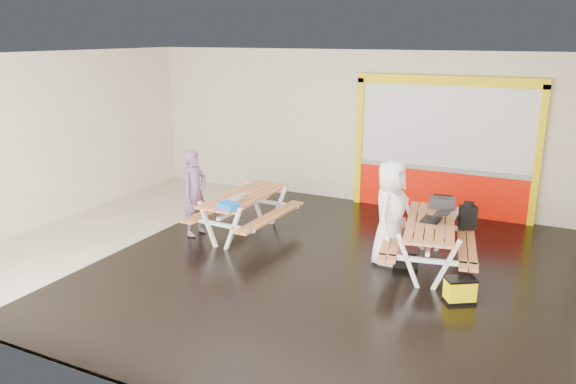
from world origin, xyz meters
The scene contains 14 objects.
room centered at (0.00, 0.00, 1.75)m, with size 10.02×8.02×3.52m.
deck centered at (1.25, 0.00, 0.03)m, with size 7.50×7.98×0.05m, color black.
kiosk centered at (2.20, 3.93, 1.44)m, with size 3.88×0.16×3.00m.
picnic_table_left centered at (-0.89, 0.81, 0.66)m, with size 1.56×2.22×0.86m.
picnic_table_right centered at (2.68, 0.77, 0.66)m, with size 1.85×2.41×0.87m.
person_left centered at (-1.75, 0.40, 0.90)m, with size 0.61×0.40×1.66m, color #67496A.
person_right centered at (2.00, 0.75, 0.91)m, with size 0.90×0.58×1.84m, color white.
laptop_left centered at (-0.83, 0.44, 0.91)m, with size 0.40×0.36×0.16m.
laptop_right centered at (2.73, 0.83, 0.93)m, with size 0.47×0.42×0.19m.
blue_pouch centered at (-0.70, -0.07, 0.91)m, with size 0.35×0.25×0.10m, color blue.
toolbox centered at (2.70, 1.59, 0.96)m, with size 0.47×0.30×0.25m.
backpack centered at (3.15, 1.58, 0.80)m, with size 0.33×0.28×0.47m.
dark_case centered at (2.31, 0.70, 0.13)m, with size 0.41×0.31×0.15m, color black.
fluke_bag centered at (3.38, -0.28, 0.23)m, with size 0.52×0.47×0.37m.
Camera 1 is at (4.46, -8.11, 3.83)m, focal length 35.09 mm.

